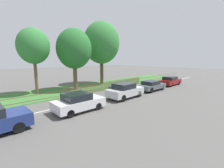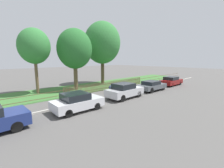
{
  "view_description": "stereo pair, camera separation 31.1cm",
  "coord_description": "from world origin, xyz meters",
  "px_view_note": "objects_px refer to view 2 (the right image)",
  "views": [
    {
      "loc": [
        -13.24,
        -10.97,
        3.91
      ],
      "look_at": [
        -1.51,
        1.04,
        1.1
      ],
      "focal_mm": 24.0,
      "sensor_mm": 36.0,
      "label": 1
    },
    {
      "loc": [
        -13.01,
        -11.18,
        3.91
      ],
      "look_at": [
        -1.51,
        1.04,
        1.1
      ],
      "focal_mm": 24.0,
      "sensor_mm": 36.0,
      "label": 2
    }
  ],
  "objects_px": {
    "parked_car_white_van": "(171,81)",
    "covered_motorcycle": "(116,87)",
    "parked_car_black_saloon": "(77,102)",
    "tree_behind_motorcycle": "(75,49)",
    "parked_car_red_compact": "(152,86)",
    "tree_nearest_kerb": "(34,46)",
    "tree_mid_park": "(102,43)",
    "parked_car_navy_estate": "(125,90)"
  },
  "relations": [
    {
      "from": "parked_car_white_van",
      "to": "covered_motorcycle",
      "type": "relative_size",
      "value": 1.94
    },
    {
      "from": "parked_car_black_saloon",
      "to": "tree_behind_motorcycle",
      "type": "xyz_separation_m",
      "value": [
        4.1,
        7.31,
        4.43
      ]
    },
    {
      "from": "parked_car_red_compact",
      "to": "tree_behind_motorcycle",
      "type": "distance_m",
      "value": 10.63
    },
    {
      "from": "tree_nearest_kerb",
      "to": "tree_mid_park",
      "type": "relative_size",
      "value": 0.76
    },
    {
      "from": "parked_car_white_van",
      "to": "tree_nearest_kerb",
      "type": "relative_size",
      "value": 0.56
    },
    {
      "from": "covered_motorcycle",
      "to": "parked_car_white_van",
      "type": "bearing_deg",
      "value": -8.87
    },
    {
      "from": "parked_car_white_van",
      "to": "covered_motorcycle",
      "type": "xyz_separation_m",
      "value": [
        -9.48,
        2.24,
        0.0
      ]
    },
    {
      "from": "parked_car_white_van",
      "to": "tree_mid_park",
      "type": "height_order",
      "value": "tree_mid_park"
    },
    {
      "from": "parked_car_black_saloon",
      "to": "parked_car_navy_estate",
      "type": "xyz_separation_m",
      "value": [
        5.46,
        0.08,
        0.07
      ]
    },
    {
      "from": "parked_car_navy_estate",
      "to": "tree_behind_motorcycle",
      "type": "distance_m",
      "value": 8.55
    },
    {
      "from": "tree_nearest_kerb",
      "to": "tree_behind_motorcycle",
      "type": "distance_m",
      "value": 4.5
    },
    {
      "from": "covered_motorcycle",
      "to": "parked_car_black_saloon",
      "type": "bearing_deg",
      "value": -155.23
    },
    {
      "from": "parked_car_white_van",
      "to": "covered_motorcycle",
      "type": "bearing_deg",
      "value": 167.55
    },
    {
      "from": "parked_car_black_saloon",
      "to": "parked_car_white_van",
      "type": "height_order",
      "value": "parked_car_black_saloon"
    },
    {
      "from": "parked_car_navy_estate",
      "to": "parked_car_red_compact",
      "type": "bearing_deg",
      "value": -0.46
    },
    {
      "from": "parked_car_black_saloon",
      "to": "parked_car_navy_estate",
      "type": "relative_size",
      "value": 0.94
    },
    {
      "from": "parked_car_white_van",
      "to": "tree_behind_motorcycle",
      "type": "distance_m",
      "value": 14.56
    },
    {
      "from": "parked_car_black_saloon",
      "to": "tree_nearest_kerb",
      "type": "height_order",
      "value": "tree_nearest_kerb"
    },
    {
      "from": "tree_behind_motorcycle",
      "to": "tree_mid_park",
      "type": "relative_size",
      "value": 0.8
    },
    {
      "from": "parked_car_white_van",
      "to": "tree_nearest_kerb",
      "type": "distance_m",
      "value": 18.76
    },
    {
      "from": "tree_nearest_kerb",
      "to": "parked_car_white_van",
      "type": "bearing_deg",
      "value": -26.43
    },
    {
      "from": "covered_motorcycle",
      "to": "tree_behind_motorcycle",
      "type": "bearing_deg",
      "value": 120.65
    },
    {
      "from": "parked_car_black_saloon",
      "to": "tree_behind_motorcycle",
      "type": "distance_m",
      "value": 9.48
    },
    {
      "from": "tree_nearest_kerb",
      "to": "tree_behind_motorcycle",
      "type": "height_order",
      "value": "tree_behind_motorcycle"
    },
    {
      "from": "parked_car_black_saloon",
      "to": "tree_mid_park",
      "type": "relative_size",
      "value": 0.4
    },
    {
      "from": "parked_car_navy_estate",
      "to": "parked_car_white_van",
      "type": "relative_size",
      "value": 1.0
    },
    {
      "from": "tree_behind_motorcycle",
      "to": "tree_mid_park",
      "type": "bearing_deg",
      "value": 13.06
    },
    {
      "from": "parked_car_navy_estate",
      "to": "tree_nearest_kerb",
      "type": "xyz_separation_m",
      "value": [
        -5.75,
        8.19,
        4.5
      ]
    },
    {
      "from": "tree_behind_motorcycle",
      "to": "parked_car_white_van",
      "type": "bearing_deg",
      "value": -30.93
    },
    {
      "from": "parked_car_black_saloon",
      "to": "parked_car_white_van",
      "type": "distance_m",
      "value": 16.0
    },
    {
      "from": "parked_car_navy_estate",
      "to": "parked_car_red_compact",
      "type": "distance_m",
      "value": 5.05
    },
    {
      "from": "parked_car_red_compact",
      "to": "tree_mid_park",
      "type": "relative_size",
      "value": 0.43
    },
    {
      "from": "parked_car_navy_estate",
      "to": "tree_behind_motorcycle",
      "type": "bearing_deg",
      "value": 99.97
    },
    {
      "from": "parked_car_white_van",
      "to": "tree_mid_park",
      "type": "distance_m",
      "value": 11.97
    },
    {
      "from": "parked_car_navy_estate",
      "to": "tree_mid_park",
      "type": "distance_m",
      "value": 11.02
    },
    {
      "from": "parked_car_white_van",
      "to": "parked_car_red_compact",
      "type": "bearing_deg",
      "value": -178.32
    },
    {
      "from": "parked_car_black_saloon",
      "to": "tree_nearest_kerb",
      "type": "xyz_separation_m",
      "value": [
        -0.29,
        8.28,
        4.57
      ]
    },
    {
      "from": "parked_car_navy_estate",
      "to": "tree_behind_motorcycle",
      "type": "relative_size",
      "value": 0.53
    },
    {
      "from": "parked_car_red_compact",
      "to": "tree_nearest_kerb",
      "type": "bearing_deg",
      "value": 145.0
    },
    {
      "from": "parked_car_black_saloon",
      "to": "tree_mid_park",
      "type": "height_order",
      "value": "tree_mid_park"
    },
    {
      "from": "tree_behind_motorcycle",
      "to": "parked_car_navy_estate",
      "type": "bearing_deg",
      "value": -79.35
    },
    {
      "from": "parked_car_red_compact",
      "to": "parked_car_navy_estate",
      "type": "bearing_deg",
      "value": -177.63
    }
  ]
}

